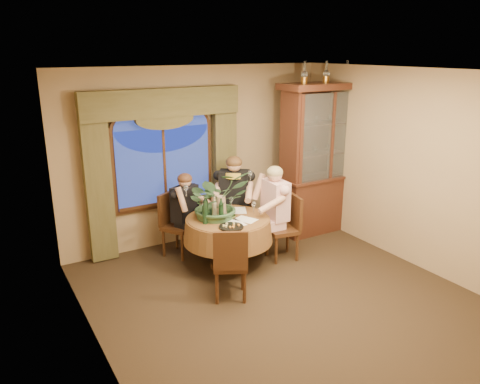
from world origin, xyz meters
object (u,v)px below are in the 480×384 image
dining_table (228,242)px  olive_bowl (230,217)px  oil_lamp_center (326,72)px  person_pink (275,212)px  oil_lamp_left (305,72)px  stoneware_vase (221,207)px  wine_bottle_1 (206,207)px  chair_right (282,228)px  wine_bottle_4 (206,211)px  centerpiece_plant (217,177)px  chair_back_right (237,215)px  wine_bottle_0 (221,210)px  wine_bottle_3 (214,208)px  person_scarf (234,201)px  chair_back (179,225)px  wine_bottle_2 (205,212)px  oil_lamp_right (347,71)px  china_cabinet (322,159)px  person_back (185,214)px  chair_front_left (230,262)px

dining_table → olive_bowl: 0.40m
oil_lamp_center → person_pink: size_ratio=0.24×
oil_lamp_left → stoneware_vase: bearing=-166.2°
oil_lamp_left → wine_bottle_1: 2.63m
person_pink → stoneware_vase: size_ratio=4.59×
chair_right → wine_bottle_4: wine_bottle_4 is taller
dining_table → centerpiece_plant: 0.97m
olive_bowl → chair_back_right: bearing=53.3°
wine_bottle_0 → wine_bottle_3: 0.13m
dining_table → person_scarf: person_scarf is taller
person_pink → chair_back: bearing=60.7°
chair_back_right → person_pink: size_ratio=0.68×
oil_lamp_center → chair_back: 3.37m
olive_bowl → wine_bottle_4: (-0.36, 0.03, 0.14)m
oil_lamp_left → wine_bottle_2: size_ratio=1.03×
oil_lamp_left → centerpiece_plant: bearing=-167.8°
centerpiece_plant → person_pink: bearing=-9.8°
oil_lamp_center → wine_bottle_0: bearing=-165.5°
oil_lamp_center → olive_bowl: oil_lamp_center is taller
oil_lamp_right → wine_bottle_4: oil_lamp_right is taller
china_cabinet → person_pink: 1.52m
chair_back → wine_bottle_2: size_ratio=2.91×
chair_back → wine_bottle_4: wine_bottle_4 is taller
dining_table → chair_right: 0.86m
dining_table → wine_bottle_3: (-0.19, 0.04, 0.54)m
chair_back → person_back: 0.19m
oil_lamp_right → wine_bottle_1: size_ratio=1.03×
wine_bottle_3 → wine_bottle_1: bearing=120.1°
oil_lamp_center → person_scarf: bearing=175.3°
olive_bowl → wine_bottle_3: size_ratio=0.49×
oil_lamp_center → chair_back_right: oil_lamp_center is taller
chair_right → wine_bottle_3: wine_bottle_3 is taller
china_cabinet → chair_front_left: size_ratio=2.62×
stoneware_vase → wine_bottle_4: (-0.29, -0.09, 0.01)m
stoneware_vase → wine_bottle_1: bearing=156.0°
chair_front_left → wine_bottle_0: (0.25, 0.70, 0.44)m
person_pink → wine_bottle_1: person_pink is taller
dining_table → chair_back_right: size_ratio=1.33×
wine_bottle_2 → wine_bottle_3: 0.20m
chair_back → centerpiece_plant: (0.34, -0.61, 0.85)m
centerpiece_plant → china_cabinet: bearing=9.8°
chair_front_left → wine_bottle_4: 0.88m
dining_table → wine_bottle_2: size_ratio=3.87×
oil_lamp_left → wine_bottle_0: bearing=-162.2°
wine_bottle_1 → wine_bottle_4: bearing=-116.5°
china_cabinet → chair_back: bearing=174.8°
centerpiece_plant → wine_bottle_0: (-0.04, -0.20, -0.42)m
oil_lamp_right → china_cabinet: bearing=180.0°
oil_lamp_left → centerpiece_plant: 2.25m
stoneware_vase → oil_lamp_center: bearing=11.1°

